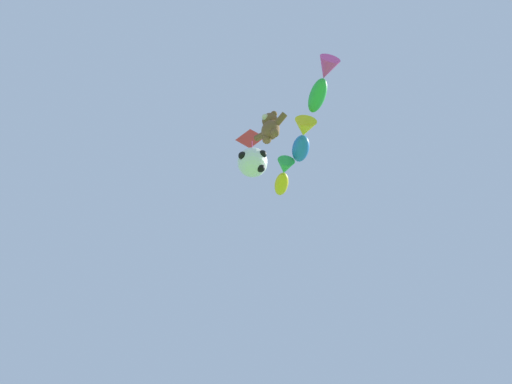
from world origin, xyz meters
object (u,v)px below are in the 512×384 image
(fish_kite_emerald, at_px, (322,82))
(fish_kite_goldfin, at_px, (283,176))
(teddy_bear_kite, at_px, (270,127))
(fish_kite_cobalt, at_px, (303,139))
(diamond_kite, at_px, (250,141))
(soccer_ball_kite, at_px, (253,162))

(fish_kite_emerald, xyz_separation_m, fish_kite_goldfin, (-3.93, 1.99, -0.57))
(teddy_bear_kite, height_order, fish_kite_cobalt, fish_kite_cobalt)
(fish_kite_cobalt, relative_size, diamond_kite, 0.62)
(fish_kite_emerald, bearing_deg, diamond_kite, 173.14)
(soccer_ball_kite, xyz_separation_m, fish_kite_goldfin, (-1.04, 2.91, 2.80))
(fish_kite_emerald, bearing_deg, soccer_ball_kite, -162.25)
(fish_kite_emerald, distance_m, fish_kite_goldfin, 4.44)
(fish_kite_cobalt, height_order, fish_kite_goldfin, fish_kite_cobalt)
(fish_kite_emerald, height_order, diamond_kite, diamond_kite)
(teddy_bear_kite, distance_m, diamond_kite, 4.10)
(fish_kite_goldfin, bearing_deg, teddy_bear_kite, -57.13)
(soccer_ball_kite, distance_m, diamond_kite, 5.34)
(teddy_bear_kite, relative_size, fish_kite_emerald, 0.70)
(fish_kite_goldfin, relative_size, diamond_kite, 0.59)
(teddy_bear_kite, bearing_deg, diamond_kite, 152.58)
(soccer_ball_kite, distance_m, fish_kite_cobalt, 3.84)
(fish_kite_goldfin, height_order, diamond_kite, diamond_kite)
(fish_kite_cobalt, xyz_separation_m, diamond_kite, (-2.50, -0.70, 1.77))
(soccer_ball_kite, height_order, diamond_kite, diamond_kite)
(teddy_bear_kite, relative_size, fish_kite_goldfin, 0.82)
(soccer_ball_kite, xyz_separation_m, fish_kite_cobalt, (0.77, 2.18, 3.06))
(fish_kite_emerald, xyz_separation_m, diamond_kite, (-4.63, 0.56, 1.46))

